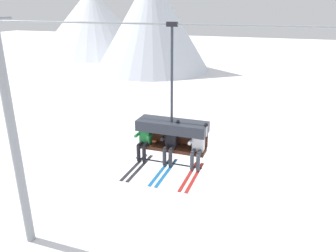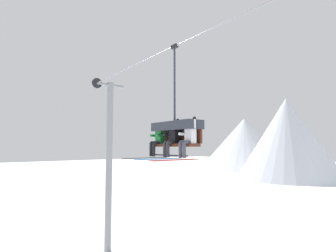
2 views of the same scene
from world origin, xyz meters
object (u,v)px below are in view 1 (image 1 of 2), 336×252
object	(u,v)px
skier_white	(197,146)
skier_black	(170,142)
skier_green	(144,139)
chairlift_chair	(172,129)
lift_tower_near	(13,136)

from	to	relation	value
skier_white	skier_black	bearing A→B (deg)	180.00
skier_green	skier_black	size ratio (longest dim) A/B	1.00
skier_black	skier_green	bearing A→B (deg)	-179.51
skier_black	skier_white	bearing A→B (deg)	0.00
skier_green	skier_black	xyz separation A→B (m)	(0.80, 0.01, 0.02)
chairlift_chair	skier_black	world-z (taller)	chairlift_chair
skier_green	skier_black	distance (m)	0.80
chairlift_chair	skier_green	bearing A→B (deg)	-164.57
chairlift_chair	skier_green	size ratio (longest dim) A/B	2.25
chairlift_chair	skier_green	distance (m)	0.89
skier_black	lift_tower_near	bearing A→B (deg)	172.13
lift_tower_near	skier_black	xyz separation A→B (m)	(6.69, -0.92, 1.05)
lift_tower_near	skier_green	distance (m)	6.06
lift_tower_near	skier_black	bearing A→B (deg)	-7.87
lift_tower_near	skier_green	xyz separation A→B (m)	(5.89, -0.93, 1.03)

